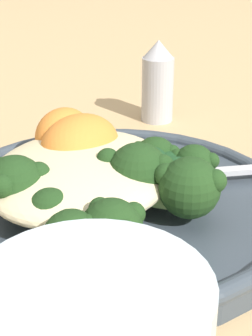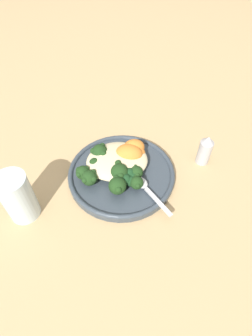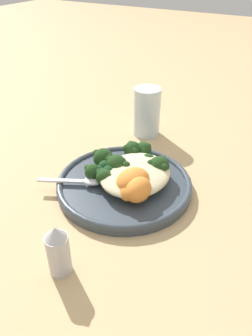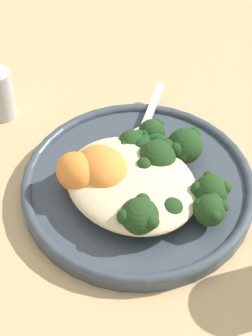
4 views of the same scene
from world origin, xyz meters
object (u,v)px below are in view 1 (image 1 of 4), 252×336
at_px(sweet_potato_chunk_0, 64,136).
at_px(kale_tuft, 164,172).
at_px(broccoli_stalk_4, 131,176).
at_px(broccoli_stalk_5, 174,187).
at_px(plate, 105,204).
at_px(broccoli_stalk_7, 145,161).
at_px(broccoli_stalk_1, 61,204).
at_px(sweet_potato_chunk_2, 89,151).
at_px(salt_shaker, 158,82).
at_px(spoon, 207,171).
at_px(sweet_potato_chunk_1, 86,144).
at_px(broccoli_stalk_3, 106,215).
at_px(broccoli_stalk_2, 78,220).
at_px(broccoli_stalk_0, 26,184).
at_px(sweet_potato_chunk_3, 80,145).
at_px(quinoa_mound, 80,174).
at_px(broccoli_stalk_6, 154,169).

height_order(sweet_potato_chunk_0, kale_tuft, sweet_potato_chunk_0).
bearing_deg(broccoli_stalk_4, broccoli_stalk_5, 14.79).
height_order(plate, broccoli_stalk_5, broccoli_stalk_5).
height_order(broccoli_stalk_7, sweet_potato_chunk_0, sweet_potato_chunk_0).
distance_m(plate, broccoli_stalk_1, 0.05).
height_order(sweet_potato_chunk_2, salt_shaker, salt_shaker).
bearing_deg(broccoli_stalk_7, kale_tuft, -73.02).
bearing_deg(sweet_potato_chunk_0, spoon, -86.71).
height_order(sweet_potato_chunk_2, kale_tuft, sweet_potato_chunk_2).
distance_m(broccoli_stalk_5, salt_shaker, 0.23).
distance_m(broccoli_stalk_7, sweet_potato_chunk_1, 0.05).
xyz_separation_m(plate, spoon, (0.04, -0.06, 0.01)).
distance_m(broccoli_stalk_3, salt_shaker, 0.27).
height_order(broccoli_stalk_1, spoon, broccoli_stalk_1).
height_order(broccoli_stalk_2, broccoli_stalk_4, broccoli_stalk_4).
bearing_deg(sweet_potato_chunk_2, broccoli_stalk_0, 162.47).
xyz_separation_m(broccoli_stalk_7, spoon, (0.02, -0.04, -0.01)).
relative_size(sweet_potato_chunk_0, sweet_potato_chunk_3, 0.80).
xyz_separation_m(broccoli_stalk_1, spoon, (0.09, -0.08, -0.01)).
distance_m(broccoli_stalk_2, broccoli_stalk_3, 0.02).
distance_m(quinoa_mound, kale_tuft, 0.06).
height_order(broccoli_stalk_5, sweet_potato_chunk_1, broccoli_stalk_5).
bearing_deg(broccoli_stalk_0, broccoli_stalk_4, 148.70).
relative_size(broccoli_stalk_5, sweet_potato_chunk_3, 1.71).
distance_m(broccoli_stalk_2, spoon, 0.12).
bearing_deg(sweet_potato_chunk_1, broccoli_stalk_4, -135.78).
relative_size(broccoli_stalk_2, sweet_potato_chunk_3, 1.84).
distance_m(broccoli_stalk_1, spoon, 0.12).
relative_size(plate, broccoli_stalk_4, 3.06).
xyz_separation_m(plate, broccoli_stalk_3, (-0.06, -0.02, 0.03)).
xyz_separation_m(broccoli_stalk_4, sweet_potato_chunk_2, (0.03, 0.04, -0.00)).
bearing_deg(broccoli_stalk_3, kale_tuft, 137.20).
relative_size(broccoli_stalk_6, broccoli_stalk_7, 1.57).
bearing_deg(sweet_potato_chunk_3, sweet_potato_chunk_0, 50.36).
xyz_separation_m(sweet_potato_chunk_1, kale_tuft, (-0.03, -0.07, -0.00)).
distance_m(sweet_potato_chunk_1, salt_shaker, 0.17).
relative_size(broccoli_stalk_2, kale_tuft, 2.71).
relative_size(broccoli_stalk_1, salt_shaker, 1.09).
relative_size(broccoli_stalk_1, kale_tuft, 2.06).
bearing_deg(plate, sweet_potato_chunk_2, 40.13).
xyz_separation_m(sweet_potato_chunk_0, sweet_potato_chunk_3, (-0.02, -0.02, 0.00)).
xyz_separation_m(broccoli_stalk_6, sweet_potato_chunk_3, (0.00, 0.06, 0.01)).
bearing_deg(quinoa_mound, sweet_potato_chunk_1, 15.51).
height_order(broccoli_stalk_0, sweet_potato_chunk_1, broccoli_stalk_0).
bearing_deg(broccoli_stalk_2, plate, 170.82).
distance_m(broccoli_stalk_3, kale_tuft, 0.07).
relative_size(kale_tuft, salt_shaker, 0.53).
relative_size(sweet_potato_chunk_0, kale_tuft, 1.18).
bearing_deg(broccoli_stalk_6, sweet_potato_chunk_0, 147.95).
bearing_deg(broccoli_stalk_0, broccoli_stalk_6, 161.78).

